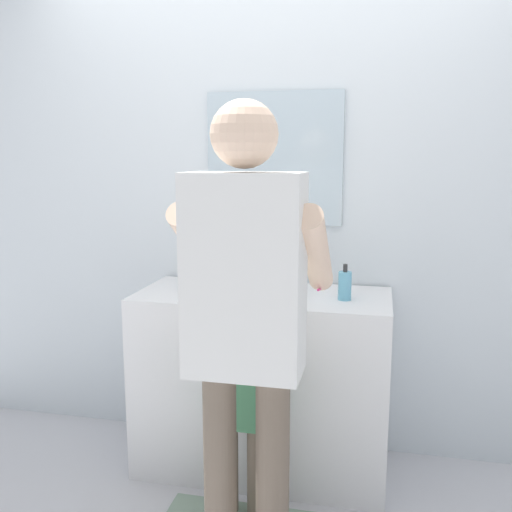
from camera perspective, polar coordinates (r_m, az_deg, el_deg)
ground_plane at (r=2.75m, az=-0.75°, el=-23.68°), size 14.00×14.00×0.00m
back_wall at (r=2.90m, az=2.05°, el=6.58°), size 4.40×0.10×2.70m
vanity_cabinet at (r=2.80m, az=0.69°, el=-12.71°), size 1.20×0.54×0.89m
sink_basin at (r=2.63m, az=0.62°, el=-2.74°), size 0.33×0.33×0.11m
faucet at (r=2.82m, az=1.49°, el=-1.37°), size 0.18×0.14×0.18m
toothbrush_cup at (r=2.74m, az=-7.23°, el=-2.43°), size 0.07×0.07×0.21m
soap_bottle at (r=2.56m, az=9.08°, el=-2.98°), size 0.06×0.06×0.17m
child_toddler at (r=2.40m, az=-1.36°, el=-14.22°), size 0.28×0.28×0.90m
adult_parent at (r=1.92m, az=-1.03°, el=-5.00°), size 0.53×0.56×1.71m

